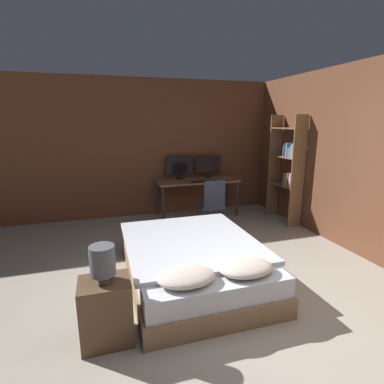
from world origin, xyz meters
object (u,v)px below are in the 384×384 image
object	(u,v)px
monitor_left	(179,166)
computer_mouse	(214,180)
nightstand	(106,311)
bedside_lamp	(102,261)
keyboard	(201,182)
office_chair	(211,210)
monitor_right	(208,165)
bed	(193,262)
desk	(197,184)
bookshelf	(288,165)

from	to	relation	value
monitor_left	computer_mouse	world-z (taller)	monitor_left
nightstand	computer_mouse	size ratio (longest dim) A/B	8.20
bedside_lamp	keyboard	xyz separation A→B (m)	(1.87, 2.99, -0.02)
nightstand	bedside_lamp	xyz separation A→B (m)	(0.00, 0.00, 0.48)
bedside_lamp	office_chair	world-z (taller)	office_chair
monitor_left	monitor_right	size ratio (longest dim) A/B	1.00
bed	desk	distance (m)	2.64
keyboard	computer_mouse	xyz separation A→B (m)	(0.27, 0.00, 0.01)
desk	office_chair	xyz separation A→B (m)	(0.00, -0.81, -0.31)
office_chair	bed	bearing A→B (deg)	-117.17
monitor_left	office_chair	world-z (taller)	monitor_left
nightstand	bookshelf	size ratio (longest dim) A/B	0.29
nightstand	monitor_right	size ratio (longest dim) A/B	1.06
nightstand	computer_mouse	distance (m)	3.71
nightstand	office_chair	xyz separation A→B (m)	(1.88, 2.41, 0.06)
monitor_left	computer_mouse	bearing A→B (deg)	-37.28
bed	nightstand	distance (m)	1.27
bedside_lamp	desk	world-z (taller)	bedside_lamp
monitor_right	nightstand	bearing A→B (deg)	-122.44
keyboard	desk	bearing A→B (deg)	90.00
keyboard	computer_mouse	bearing A→B (deg)	0.00
bed	monitor_right	distance (m)	3.03
desk	bookshelf	bearing A→B (deg)	-30.76
desk	keyboard	world-z (taller)	keyboard
desk	monitor_left	distance (m)	0.51
bed	bedside_lamp	xyz separation A→B (m)	(-1.02, -0.74, 0.52)
monitor_left	desk	bearing A→B (deg)	-35.76
nightstand	desk	distance (m)	3.74
desk	monitor_left	xyz separation A→B (m)	(-0.31, 0.22, 0.34)
bed	bookshelf	xyz separation A→B (m)	(2.33, 1.59, 0.85)
monitor_left	monitor_right	xyz separation A→B (m)	(0.62, 0.00, 0.00)
monitor_right	bookshelf	xyz separation A→B (m)	(1.17, -1.11, 0.10)
bed	desk	bearing A→B (deg)	71.01
bedside_lamp	keyboard	world-z (taller)	bedside_lamp
bookshelf	monitor_left	bearing A→B (deg)	148.33
bedside_lamp	computer_mouse	world-z (taller)	bedside_lamp
bedside_lamp	monitor_right	distance (m)	4.08
bedside_lamp	monitor_left	world-z (taller)	monitor_left
desk	office_chair	bearing A→B (deg)	-89.79
bedside_lamp	office_chair	size ratio (longest dim) A/B	0.35
monitor_left	bed	bearing A→B (deg)	-101.34
monitor_right	keyboard	size ratio (longest dim) A/B	1.49
bedside_lamp	monitor_right	bearing A→B (deg)	57.56
bed	nightstand	xyz separation A→B (m)	(-1.02, -0.74, 0.04)
bedside_lamp	office_chair	distance (m)	3.08
bed	bedside_lamp	world-z (taller)	bedside_lamp
bed	keyboard	bearing A→B (deg)	69.30
nightstand	desk	world-z (taller)	desk
nightstand	computer_mouse	xyz separation A→B (m)	(2.15, 2.99, 0.47)
bookshelf	computer_mouse	bearing A→B (deg)	151.31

